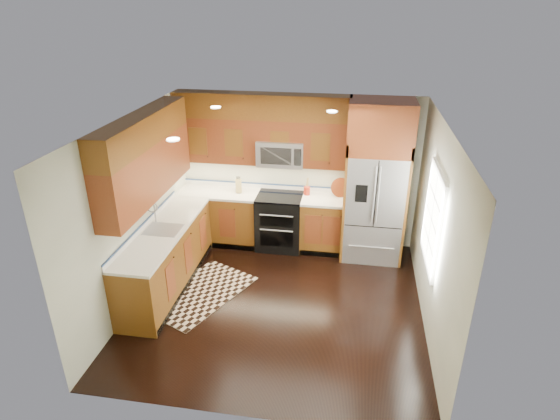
% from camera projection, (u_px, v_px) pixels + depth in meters
% --- Properties ---
extents(ground, '(4.00, 4.00, 0.00)m').
position_uv_depth(ground, '(278.00, 303.00, 6.66)').
color(ground, black).
rests_on(ground, ground).
extents(wall_back, '(4.00, 0.02, 2.60)m').
position_uv_depth(wall_back, '(297.00, 170.00, 7.91)').
color(wall_back, silver).
rests_on(wall_back, ground).
extents(wall_left, '(0.02, 4.00, 2.60)m').
position_uv_depth(wall_left, '(134.00, 211.00, 6.41)').
color(wall_left, silver).
rests_on(wall_left, ground).
extents(wall_right, '(0.02, 4.00, 2.60)m').
position_uv_depth(wall_right, '(436.00, 233.00, 5.82)').
color(wall_right, silver).
rests_on(wall_right, ground).
extents(window, '(0.04, 1.10, 1.30)m').
position_uv_depth(window, '(433.00, 219.00, 5.96)').
color(window, white).
rests_on(window, ground).
extents(base_cabinets, '(2.85, 3.00, 0.90)m').
position_uv_depth(base_cabinets, '(211.00, 239.00, 7.46)').
color(base_cabinets, brown).
rests_on(base_cabinets, ground).
extents(countertop, '(2.86, 3.01, 0.04)m').
position_uv_depth(countertop, '(220.00, 210.00, 7.35)').
color(countertop, white).
rests_on(countertop, base_cabinets).
extents(upper_cabinets, '(2.85, 3.00, 1.15)m').
position_uv_depth(upper_cabinets, '(214.00, 141.00, 6.96)').
color(upper_cabinets, brown).
rests_on(upper_cabinets, ground).
extents(range, '(0.76, 0.67, 0.95)m').
position_uv_depth(range, '(280.00, 222.00, 8.00)').
color(range, black).
rests_on(range, ground).
extents(microwave, '(0.76, 0.40, 0.42)m').
position_uv_depth(microwave, '(281.00, 153.00, 7.62)').
color(microwave, '#B2B2B7').
rests_on(microwave, ground).
extents(refrigerator, '(0.98, 0.75, 2.60)m').
position_uv_depth(refrigerator, '(376.00, 182.00, 7.39)').
color(refrigerator, '#B2B2B7').
rests_on(refrigerator, ground).
extents(sink_faucet, '(0.54, 0.44, 0.37)m').
position_uv_depth(sink_faucet, '(161.00, 225.00, 6.71)').
color(sink_faucet, '#B2B2B7').
rests_on(sink_faucet, countertop).
extents(rug, '(1.52, 1.83, 0.01)m').
position_uv_depth(rug, '(201.00, 293.00, 6.89)').
color(rug, black).
rests_on(rug, ground).
extents(knife_block, '(0.13, 0.16, 0.28)m').
position_uv_depth(knife_block, '(239.00, 186.00, 7.94)').
color(knife_block, tan).
rests_on(knife_block, countertop).
extents(utensil_crock, '(0.12, 0.12, 0.30)m').
position_uv_depth(utensil_crock, '(307.00, 189.00, 7.82)').
color(utensil_crock, red).
rests_on(utensil_crock, countertop).
extents(cutting_board, '(0.39, 0.39, 0.02)m').
position_uv_depth(cutting_board, '(340.00, 196.00, 7.79)').
color(cutting_board, brown).
rests_on(cutting_board, countertop).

